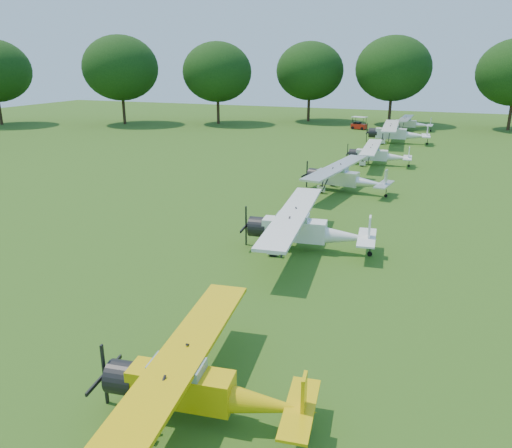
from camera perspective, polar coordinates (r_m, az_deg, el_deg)
The scene contains 9 objects.
ground at distance 25.12m, azimuth 4.10°, elevation -3.65°, with size 160.00×160.00×0.00m, color #1F4B12.
tree_belt at distance 22.75m, azimuth 13.61°, elevation 14.44°, with size 137.36×130.27×14.52m.
aircraft_2 at distance 14.08m, azimuth -6.81°, elevation -17.71°, with size 6.07×9.65×1.89m.
aircraft_3 at distance 25.51m, azimuth 5.54°, elevation -0.37°, with size 6.81×10.83×2.13m.
aircraft_4 at distance 37.53m, azimuth 10.01°, elevation 5.41°, with size 6.55×10.40×2.04m.
aircraft_5 at distance 48.10m, azimuth 13.65°, elevation 7.84°, with size 5.96×9.50×1.87m.
aircraft_6 at distance 61.58m, azimuth 15.70°, elevation 10.10°, with size 7.31×11.65×2.29m.
aircraft_7 at distance 73.76m, azimuth 17.10°, elevation 11.02°, with size 5.96×9.47×1.87m.
golf_cart at distance 73.41m, azimuth 11.66°, elevation 11.01°, with size 2.29×1.71×1.75m.
Camera 1 is at (6.70, -22.33, 9.34)m, focal length 35.00 mm.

